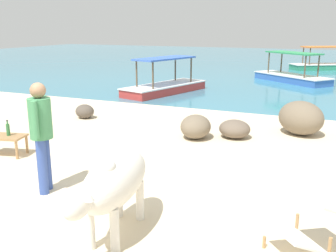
# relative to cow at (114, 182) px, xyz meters

# --- Properties ---
(sand_beach) EXTENTS (18.00, 14.00, 0.04)m
(sand_beach) POSITION_rel_cow_xyz_m (-0.94, 0.10, -0.69)
(sand_beach) COLOR beige
(sand_beach) RESTS_ON ground
(water_surface) EXTENTS (60.00, 36.00, 0.03)m
(water_surface) POSITION_rel_cow_xyz_m (-0.94, 22.10, -0.71)
(water_surface) COLOR teal
(water_surface) RESTS_ON ground
(cow) EXTENTS (0.70, 1.81, 1.01)m
(cow) POSITION_rel_cow_xyz_m (0.00, 0.00, 0.00)
(cow) COLOR silver
(cow) RESTS_ON sand_beach
(low_bench_table) EXTENTS (0.84, 0.61, 0.38)m
(low_bench_table) POSITION_rel_cow_xyz_m (-3.40, 1.69, -0.34)
(low_bench_table) COLOR #A37A4C
(low_bench_table) RESTS_ON sand_beach
(bottle) EXTENTS (0.07, 0.07, 0.30)m
(bottle) POSITION_rel_cow_xyz_m (-3.33, 1.73, -0.17)
(bottle) COLOR #2D6B38
(bottle) RESTS_ON low_bench_table
(deck_chair_far) EXTENTS (0.92, 0.91, 0.68)m
(deck_chair_far) POSITION_rel_cow_xyz_m (2.09, 0.45, -0.28)
(deck_chair_far) COLOR #A37A4C
(deck_chair_far) RESTS_ON sand_beach
(person_standing) EXTENTS (0.32, 0.48, 1.62)m
(person_standing) POSITION_rel_cow_xyz_m (-1.59, 0.67, 0.28)
(person_standing) COLOR #334C99
(person_standing) RESTS_ON sand_beach
(shore_rock_large) EXTENTS (0.82, 0.93, 0.51)m
(shore_rock_large) POSITION_rel_cow_xyz_m (-0.47, 4.19, -0.41)
(shore_rock_large) COLOR #756651
(shore_rock_large) RESTS_ON sand_beach
(shore_rock_medium) EXTENTS (0.59, 0.54, 0.37)m
(shore_rock_medium) POSITION_rel_cow_xyz_m (-3.78, 4.80, -0.48)
(shore_rock_medium) COLOR brown
(shore_rock_medium) RESTS_ON sand_beach
(shore_rock_small) EXTENTS (1.39, 1.37, 0.76)m
(shore_rock_small) POSITION_rel_cow_xyz_m (1.59, 5.40, -0.29)
(shore_rock_small) COLOR #756651
(shore_rock_small) RESTS_ON sand_beach
(shore_rock_flat) EXTENTS (0.96, 0.96, 0.39)m
(shore_rock_flat) POSITION_rel_cow_xyz_m (0.30, 4.55, -0.47)
(shore_rock_flat) COLOR #6B5B4C
(shore_rock_flat) RESTS_ON sand_beach
(boat_blue) EXTENTS (3.58, 3.22, 1.29)m
(boat_blue) POSITION_rel_cow_xyz_m (0.49, 14.23, -0.42)
(boat_blue) COLOR #3866B7
(boat_blue) RESTS_ON water_surface
(boat_red) EXTENTS (2.17, 3.85, 1.29)m
(boat_red) POSITION_rel_cow_xyz_m (-3.49, 9.43, -0.42)
(boat_red) COLOR #C63833
(boat_red) RESTS_ON water_surface
(boat_green) EXTENTS (3.74, 2.90, 1.29)m
(boat_green) POSITION_rel_cow_xyz_m (1.61, 20.15, -0.42)
(boat_green) COLOR #338E66
(boat_green) RESTS_ON water_surface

